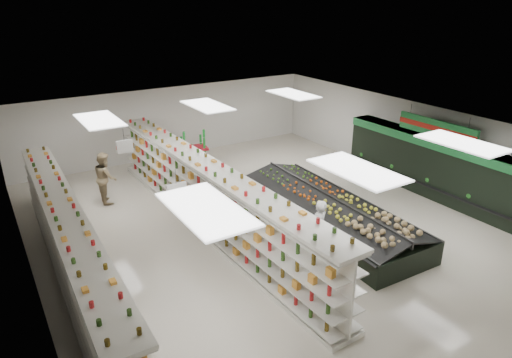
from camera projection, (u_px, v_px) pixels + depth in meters
floor at (265, 222)px, 15.18m from camera, size 16.00×16.00×0.00m
ceiling at (265, 129)px, 13.98m from camera, size 14.00×16.00×0.02m
wall_back at (170, 122)px, 20.86m from camera, size 14.00×0.02×3.20m
wall_front at (505, 316)px, 8.30m from camera, size 14.00×0.02×3.20m
wall_left at (25, 234)px, 11.13m from camera, size 0.02×16.00×3.20m
wall_right at (413, 143)px, 18.02m from camera, size 0.02×16.00×3.20m
produce_wall_case at (436, 164)px, 16.75m from camera, size 0.93×8.00×2.20m
aisle_sign_near at (177, 191)px, 10.70m from camera, size 0.52×0.06×0.75m
aisle_sign_far at (125, 146)px, 13.84m from camera, size 0.52×0.06×0.75m
hortifruti_banner at (437, 128)px, 16.08m from camera, size 0.12×3.20×0.95m
gondola_left at (70, 248)px, 11.87m from camera, size 1.13×11.61×2.01m
gondola_center at (208, 199)px, 14.43m from camera, size 1.31×12.83×2.22m
produce_island at (328, 211)px, 14.89m from camera, size 2.83×7.22×1.07m
soda_endcap at (193, 150)px, 19.86m from camera, size 1.33×1.01×1.54m
shopper_main at (318, 229)px, 12.90m from camera, size 0.72×0.57×1.75m
shopper_background at (106, 177)px, 16.36m from camera, size 0.64×0.95×1.87m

